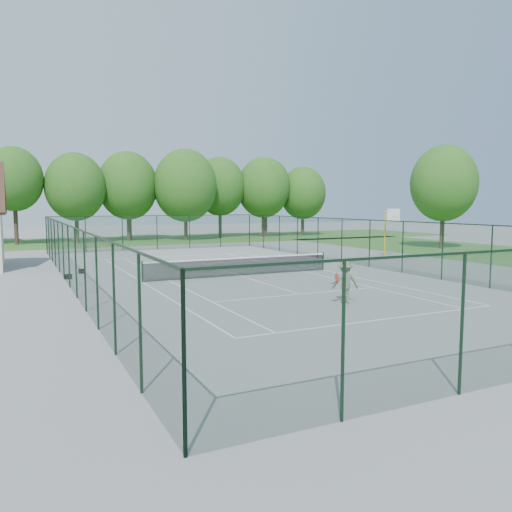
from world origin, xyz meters
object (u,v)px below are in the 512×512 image
object	(u,v)px
sports_bag_a	(68,277)
tennis_net	(240,266)
tennis_player	(345,282)
basketball_goal	(390,223)

from	to	relation	value
sports_bag_a	tennis_net	bearing A→B (deg)	-31.52
tennis_player	basketball_goal	bearing A→B (deg)	44.11
tennis_player	sports_bag_a	bearing A→B (deg)	129.07
basketball_goal	sports_bag_a	distance (m)	23.45
tennis_net	sports_bag_a	distance (m)	9.27
basketball_goal	tennis_player	xyz separation A→B (m)	(-13.77, -13.35, -1.71)
tennis_net	basketball_goal	bearing A→B (deg)	17.19
tennis_net	sports_bag_a	xyz separation A→B (m)	(-8.82, 2.83, -0.44)
tennis_player	tennis_net	bearing A→B (deg)	94.39
tennis_net	basketball_goal	xyz separation A→B (m)	(14.45, 4.47, 1.99)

